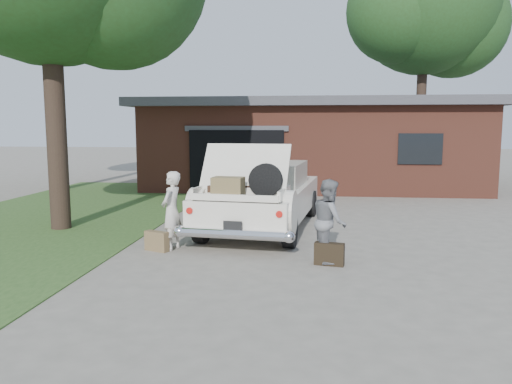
# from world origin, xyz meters

# --- Properties ---
(ground) EXTENTS (90.00, 90.00, 0.00)m
(ground) POSITION_xyz_m (0.00, 0.00, 0.00)
(ground) COLOR gray
(ground) RESTS_ON ground
(grass_strip) EXTENTS (6.00, 16.00, 0.02)m
(grass_strip) POSITION_xyz_m (-5.50, 3.00, 0.01)
(grass_strip) COLOR #2D4C1E
(grass_strip) RESTS_ON ground
(house) EXTENTS (12.80, 7.80, 3.30)m
(house) POSITION_xyz_m (0.98, 11.47, 1.67)
(house) COLOR brown
(house) RESTS_ON ground
(tree_right) EXTENTS (7.38, 6.42, 11.03)m
(tree_right) POSITION_xyz_m (6.04, 15.18, 7.49)
(tree_right) COLOR #38281E
(tree_right) RESTS_ON ground
(sedan) EXTENTS (2.59, 5.43, 1.98)m
(sedan) POSITION_xyz_m (-0.06, 2.57, 0.77)
(sedan) COLOR white
(sedan) RESTS_ON ground
(woman_left) EXTENTS (0.45, 0.60, 1.49)m
(woman_left) POSITION_xyz_m (-1.58, 0.39, 0.75)
(woman_left) COLOR beige
(woman_left) RESTS_ON ground
(woman_right) EXTENTS (0.65, 0.78, 1.44)m
(woman_right) POSITION_xyz_m (1.35, -0.14, 0.72)
(woman_right) COLOR slate
(woman_right) RESTS_ON ground
(suitcase_left) EXTENTS (0.50, 0.33, 0.37)m
(suitcase_left) POSITION_xyz_m (-1.84, 0.25, 0.19)
(suitcase_left) COLOR brown
(suitcase_left) RESTS_ON ground
(suitcase_right) EXTENTS (0.52, 0.26, 0.39)m
(suitcase_right) POSITION_xyz_m (1.35, -0.37, 0.19)
(suitcase_right) COLOR black
(suitcase_right) RESTS_ON ground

